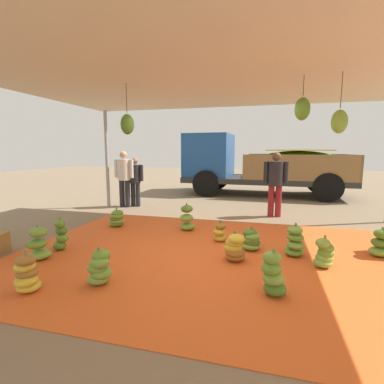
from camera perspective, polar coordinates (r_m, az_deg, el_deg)
The scene contains 20 objects.
ground_plane at distance 7.74m, azimuth 7.47°, elevation -4.79°, with size 40.00×40.00×0.00m, color #7F6B51.
tarp_orange at distance 4.90m, azimuth 2.85°, elevation -12.49°, with size 6.40×4.77×0.01m, color #E05B23.
tent_canopy at distance 4.65m, azimuth 3.05°, elevation 22.51°, with size 8.00×7.00×2.98m.
banana_bunch_0 at distance 5.70m, azimuth 33.49°, elevation -8.65°, with size 0.44×0.44×0.50m.
banana_bunch_1 at distance 5.57m, azimuth 5.57°, elevation -8.08°, with size 0.35×0.35×0.42m.
banana_bunch_2 at distance 5.08m, azimuth 19.86°, elevation -9.40°, with size 0.40×0.40×0.56m.
banana_bunch_3 at distance 4.02m, azimuth -17.97°, elevation -14.29°, with size 0.42×0.39×0.50m.
banana_bunch_4 at distance 5.23m, azimuth -28.32°, elevation -9.29°, with size 0.46×0.46×0.57m.
banana_bunch_5 at distance 5.19m, azimuth 11.69°, elevation -9.36°, with size 0.45×0.45×0.42m.
banana_bunch_6 at distance 3.71m, azimuth 15.88°, elevation -15.62°, with size 0.41×0.39×0.57m.
banana_bunch_7 at distance 4.63m, azimuth 8.51°, elevation -11.04°, with size 0.44×0.43×0.49m.
banana_bunch_8 at distance 5.55m, azimuth -24.73°, elevation -7.92°, with size 0.34×0.33×0.59m.
banana_bunch_9 at distance 6.26m, azimuth -1.01°, elevation -5.38°, with size 0.44×0.44×0.59m.
banana_bunch_10 at distance 4.18m, azimuth -30.13°, elevation -14.06°, with size 0.40×0.40×0.53m.
banana_bunch_11 at distance 4.79m, azimuth 24.90°, elevation -11.10°, with size 0.37×0.37×0.49m.
banana_bunch_12 at distance 6.80m, azimuth -14.77°, elevation -5.19°, with size 0.48×0.48×0.44m.
cargo_truck_main at distance 11.68m, azimuth 13.08°, elevation 5.40°, with size 6.32×2.70×2.40m.
worker_0 at distance 7.79m, azimuth 16.35°, elevation 2.44°, with size 0.62×0.38×1.70m.
worker_1 at distance 9.04m, azimuth -13.41°, elevation 3.38°, with size 0.63×0.39×1.72m.
worker_2 at distance 9.08m, azimuth -11.31°, elevation 2.75°, with size 0.56×0.34×1.53m.
Camera 1 is at (0.94, -4.49, 1.74)m, focal length 26.70 mm.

